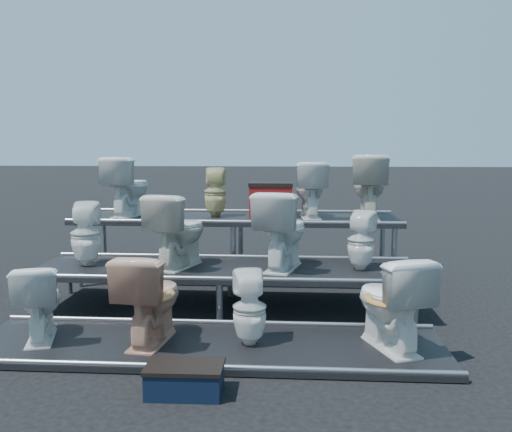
# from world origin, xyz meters

# --- Properties ---
(ground) EXTENTS (80.00, 80.00, 0.00)m
(ground) POSITION_xyz_m (0.00, 0.00, 0.00)
(ground) COLOR black
(ground) RESTS_ON ground
(tier_front) EXTENTS (4.20, 1.20, 0.06)m
(tier_front) POSITION_xyz_m (0.00, -1.30, 0.03)
(tier_front) COLOR black
(tier_front) RESTS_ON ground
(tier_mid) EXTENTS (4.20, 1.20, 0.46)m
(tier_mid) POSITION_xyz_m (0.00, 0.00, 0.23)
(tier_mid) COLOR black
(tier_mid) RESTS_ON ground
(tier_back) EXTENTS (4.20, 1.20, 0.86)m
(tier_back) POSITION_xyz_m (0.00, 1.30, 0.43)
(tier_back) COLOR black
(tier_back) RESTS_ON ground
(toilet_0) EXTENTS (0.58, 0.77, 0.70)m
(toilet_0) POSITION_xyz_m (-1.53, -1.30, 0.41)
(toilet_0) COLOR white
(toilet_0) RESTS_ON tier_front
(toilet_1) EXTENTS (0.54, 0.85, 0.82)m
(toilet_1) POSITION_xyz_m (-0.51, -1.30, 0.47)
(toilet_1) COLOR #DDA183
(toilet_1) RESTS_ON tier_front
(toilet_2) EXTENTS (0.35, 0.35, 0.66)m
(toilet_2) POSITION_xyz_m (0.38, -1.30, 0.39)
(toilet_2) COLOR white
(toilet_2) RESTS_ON tier_front
(toilet_3) EXTENTS (0.71, 0.92, 0.83)m
(toilet_3) POSITION_xyz_m (1.60, -1.30, 0.47)
(toilet_3) COLOR white
(toilet_3) RESTS_ON tier_front
(toilet_4) EXTENTS (0.37, 0.38, 0.72)m
(toilet_4) POSITION_xyz_m (-1.57, 0.00, 0.82)
(toilet_4) COLOR white
(toilet_4) RESTS_ON tier_mid
(toilet_5) EXTENTS (0.69, 0.91, 0.82)m
(toilet_5) POSITION_xyz_m (-0.52, 0.00, 0.87)
(toilet_5) COLOR beige
(toilet_5) RESTS_ON tier_mid
(toilet_6) EXTENTS (0.67, 0.93, 0.86)m
(toilet_6) POSITION_xyz_m (0.63, 0.00, 0.89)
(toilet_6) COLOR white
(toilet_6) RESTS_ON tier_mid
(toilet_7) EXTENTS (0.38, 0.38, 0.64)m
(toilet_7) POSITION_xyz_m (1.48, 0.00, 0.78)
(toilet_7) COLOR white
(toilet_7) RESTS_ON tier_mid
(toilet_8) EXTENTS (0.57, 0.84, 0.79)m
(toilet_8) POSITION_xyz_m (-1.46, 1.30, 1.26)
(toilet_8) COLOR white
(toilet_8) RESTS_ON tier_back
(toilet_9) EXTENTS (0.32, 0.33, 0.65)m
(toilet_9) POSITION_xyz_m (-0.29, 1.30, 1.19)
(toilet_9) COLOR #CFC686
(toilet_9) RESTS_ON tier_back
(toilet_10) EXTENTS (0.47, 0.75, 0.73)m
(toilet_10) POSITION_xyz_m (0.96, 1.30, 1.23)
(toilet_10) COLOR white
(toilet_10) RESTS_ON tier_back
(toilet_11) EXTENTS (0.52, 0.84, 0.83)m
(toilet_11) POSITION_xyz_m (1.72, 1.30, 1.27)
(toilet_11) COLOR beige
(toilet_11) RESTS_ON tier_back
(red_crate) EXTENTS (0.56, 0.45, 0.40)m
(red_crate) POSITION_xyz_m (0.45, 1.43, 1.06)
(red_crate) COLOR maroon
(red_crate) RESTS_ON tier_back
(step_stool) EXTENTS (0.55, 0.34, 0.20)m
(step_stool) POSITION_xyz_m (-0.02, -2.21, 0.10)
(step_stool) COLOR black
(step_stool) RESTS_ON ground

